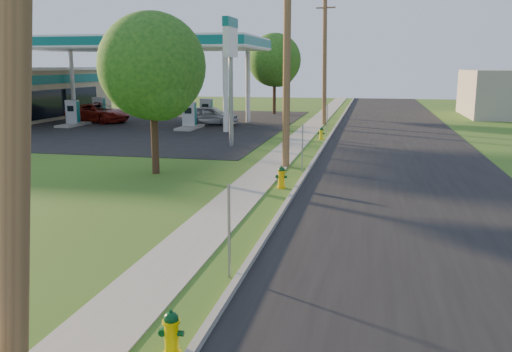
# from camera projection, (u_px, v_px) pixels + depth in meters

# --- Properties ---
(road) EXTENTS (8.00, 120.00, 0.02)m
(road) POSITION_uv_depth(u_px,v_px,m) (419.00, 215.00, 16.00)
(road) COLOR black
(road) RESTS_ON ground
(curb) EXTENTS (0.15, 120.00, 0.15)m
(curb) POSITION_uv_depth(u_px,v_px,m) (285.00, 206.00, 16.81)
(curb) COLOR gray
(curb) RESTS_ON ground
(sidewalk) EXTENTS (1.50, 120.00, 0.03)m
(sidewalk) POSITION_uv_depth(u_px,v_px,m) (231.00, 205.00, 17.19)
(sidewalk) COLOR gray
(sidewalk) RESTS_ON ground
(forecourt) EXTENTS (26.00, 28.00, 0.02)m
(forecourt) POSITION_uv_depth(u_px,v_px,m) (117.00, 124.00, 41.30)
(forecourt) COLOR black
(forecourt) RESTS_ON ground
(utility_pole_near) EXTENTS (1.40, 0.32, 9.48)m
(utility_pole_near) POSITION_uv_depth(u_px,v_px,m) (15.00, 20.00, 5.56)
(utility_pole_near) COLOR brown
(utility_pole_near) RESTS_ON ground
(utility_pole_mid) EXTENTS (1.40, 0.32, 9.80)m
(utility_pole_mid) POSITION_uv_depth(u_px,v_px,m) (287.00, 51.00, 22.77)
(utility_pole_mid) COLOR brown
(utility_pole_mid) RESTS_ON ground
(utility_pole_far) EXTENTS (1.40, 0.32, 9.50)m
(utility_pole_far) POSITION_uv_depth(u_px,v_px,m) (325.00, 60.00, 40.05)
(utility_pole_far) COLOR brown
(utility_pole_far) RESTS_ON ground
(sign_post_near) EXTENTS (0.05, 0.04, 2.00)m
(sign_post_near) POSITION_uv_depth(u_px,v_px,m) (229.00, 232.00, 11.12)
(sign_post_near) COLOR gray
(sign_post_near) RESTS_ON ground
(sign_post_mid) EXTENTS (0.05, 0.04, 2.00)m
(sign_post_mid) POSITION_uv_depth(u_px,v_px,m) (302.00, 148.00, 22.43)
(sign_post_mid) COLOR gray
(sign_post_mid) RESTS_ON ground
(sign_post_far) EXTENTS (0.05, 0.04, 2.00)m
(sign_post_far) POSITION_uv_depth(u_px,v_px,m) (327.00, 120.00, 34.12)
(sign_post_far) COLOR gray
(sign_post_far) RESTS_ON ground
(gas_canopy) EXTENTS (18.18, 9.18, 6.40)m
(gas_canopy) POSITION_uv_depth(u_px,v_px,m) (138.00, 44.00, 39.71)
(gas_canopy) COLOR silver
(gas_canopy) RESTS_ON ground
(fuel_pump_nw) EXTENTS (1.20, 3.20, 1.90)m
(fuel_pump_nw) POSITION_uv_depth(u_px,v_px,m) (73.00, 116.00, 39.76)
(fuel_pump_nw) COLOR gray
(fuel_pump_nw) RESTS_ON ground
(fuel_pump_ne) EXTENTS (1.20, 3.20, 1.90)m
(fuel_pump_ne) POSITION_uv_depth(u_px,v_px,m) (189.00, 119.00, 37.90)
(fuel_pump_ne) COLOR gray
(fuel_pump_ne) RESTS_ON ground
(fuel_pump_sw) EXTENTS (1.20, 3.20, 1.90)m
(fuel_pump_sw) POSITION_uv_depth(u_px,v_px,m) (99.00, 112.00, 43.59)
(fuel_pump_sw) COLOR gray
(fuel_pump_sw) RESTS_ON ground
(fuel_pump_se) EXTENTS (1.20, 3.20, 1.90)m
(fuel_pump_se) POSITION_uv_depth(u_px,v_px,m) (206.00, 114.00, 41.74)
(fuel_pump_se) COLOR gray
(fuel_pump_se) RESTS_ON ground
(price_pylon) EXTENTS (0.34, 2.04, 6.85)m
(price_pylon) POSITION_uv_depth(u_px,v_px,m) (231.00, 45.00, 28.75)
(price_pylon) COLOR gray
(price_pylon) RESTS_ON ground
(tree_verge) EXTENTS (4.27, 4.27, 6.47)m
(tree_verge) POSITION_uv_depth(u_px,v_px,m) (154.00, 70.00, 21.39)
(tree_verge) COLOR #372214
(tree_verge) RESTS_ON ground
(tree_lot) EXTENTS (4.80, 4.80, 7.28)m
(tree_lot) POSITION_uv_depth(u_px,v_px,m) (275.00, 62.00, 48.85)
(tree_lot) COLOR #372214
(tree_lot) RESTS_ON ground
(tree_back) EXTENTS (4.49, 4.49, 6.81)m
(tree_back) POSITION_uv_depth(u_px,v_px,m) (0.00, 66.00, 51.28)
(tree_back) COLOR #372214
(tree_back) RESTS_ON ground
(hydrant_near) EXTENTS (0.38, 0.34, 0.75)m
(hydrant_near) POSITION_uv_depth(u_px,v_px,m) (172.00, 333.00, 8.19)
(hydrant_near) COLOR #E3C200
(hydrant_near) RESTS_ON ground
(hydrant_mid) EXTENTS (0.42, 0.38, 0.83)m
(hydrant_mid) POSITION_uv_depth(u_px,v_px,m) (281.00, 177.00, 19.54)
(hydrant_mid) COLOR #E1A907
(hydrant_mid) RESTS_ON ground
(hydrant_far) EXTENTS (0.39, 0.35, 0.76)m
(hydrant_far) POSITION_uv_depth(u_px,v_px,m) (321.00, 134.00, 32.41)
(hydrant_far) COLOR yellow
(hydrant_far) RESTS_ON ground
(car_red) EXTENTS (5.81, 3.88, 1.48)m
(car_red) POSITION_uv_depth(u_px,v_px,m) (98.00, 113.00, 42.34)
(car_red) COLOR maroon
(car_red) RESTS_ON ground
(car_silver) EXTENTS (4.26, 1.82, 1.44)m
(car_silver) POSITION_uv_depth(u_px,v_px,m) (211.00, 115.00, 40.57)
(car_silver) COLOR silver
(car_silver) RESTS_ON ground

